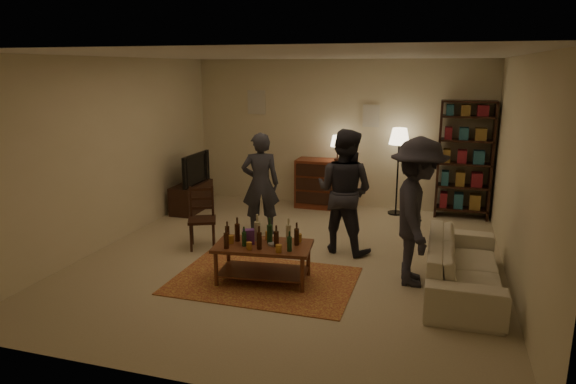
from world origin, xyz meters
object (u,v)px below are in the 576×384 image
at_px(dresser, 324,182).
at_px(floor_lamp, 399,142).
at_px(bookshelf, 465,159).
at_px(dining_chair, 202,216).
at_px(person_right, 344,191).
at_px(person_by_sofa, 417,212).
at_px(tv_stand, 191,190).
at_px(person_left, 261,184).
at_px(sofa, 463,265).
at_px(coffee_table, 263,249).

bearing_deg(dresser, floor_lamp, -2.71).
bearing_deg(bookshelf, dining_chair, -143.51).
relative_size(bookshelf, floor_lamp, 1.31).
height_order(dresser, bookshelf, bookshelf).
bearing_deg(floor_lamp, person_right, -104.26).
xyz_separation_m(dresser, person_by_sofa, (1.83, -3.06, 0.41)).
bearing_deg(floor_lamp, person_by_sofa, -80.73).
bearing_deg(person_by_sofa, tv_stand, 56.21).
distance_m(bookshelf, floor_lamp, 1.14).
distance_m(floor_lamp, person_by_sofa, 3.06).
xyz_separation_m(dining_chair, floor_lamp, (2.54, 2.56, 0.82)).
height_order(person_left, person_right, person_right).
bearing_deg(sofa, dresser, 37.54).
xyz_separation_m(coffee_table, floor_lamp, (1.27, 3.49, 0.88)).
xyz_separation_m(sofa, person_right, (-1.60, 0.91, 0.57)).
relative_size(floor_lamp, sofa, 0.74).
height_order(dining_chair, bookshelf, bookshelf).
relative_size(sofa, person_left, 1.30).
bearing_deg(dining_chair, person_left, 29.02).
relative_size(dining_chair, person_left, 0.56).
bearing_deg(dining_chair, floor_lamp, 20.87).
relative_size(dresser, person_by_sofa, 0.76).
relative_size(floor_lamp, person_left, 0.96).
distance_m(coffee_table, floor_lamp, 3.82).
bearing_deg(coffee_table, dresser, 91.03).
height_order(coffee_table, floor_lamp, floor_lamp).
distance_m(tv_stand, bookshelf, 4.84).
relative_size(dining_chair, dresser, 0.66).
bearing_deg(coffee_table, tv_stand, 131.26).
distance_m(tv_stand, floor_lamp, 3.80).
distance_m(tv_stand, person_left, 1.93).
bearing_deg(dining_chair, person_right, -12.53).
bearing_deg(dining_chair, sofa, -32.16).
bearing_deg(person_right, tv_stand, -7.04).
distance_m(dresser, floor_lamp, 1.57).
bearing_deg(floor_lamp, dresser, 177.29).
distance_m(floor_lamp, sofa, 3.37).
height_order(coffee_table, bookshelf, bookshelf).
xyz_separation_m(bookshelf, sofa, (-0.05, -3.18, -0.73)).
bearing_deg(coffee_table, dining_chair, 143.60).
xyz_separation_m(tv_stand, dresser, (2.25, 0.91, 0.09)).
bearing_deg(person_by_sofa, coffee_table, 99.56).
bearing_deg(bookshelf, coffee_table, -123.26).
xyz_separation_m(dining_chair, dresser, (1.20, 2.62, 0.01)).
distance_m(person_right, person_by_sofa, 1.34).
distance_m(bookshelf, sofa, 3.26).
bearing_deg(coffee_table, floor_lamp, 69.94).
distance_m(dresser, sofa, 3.93).
height_order(tv_stand, person_right, person_right).
bearing_deg(tv_stand, dining_chair, -58.34).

